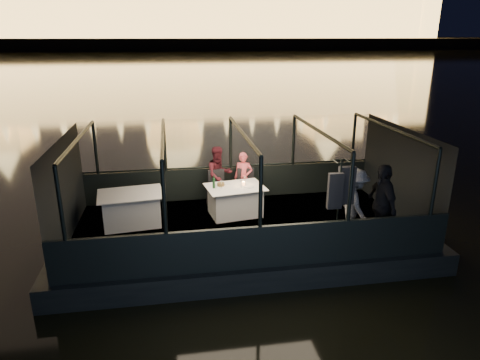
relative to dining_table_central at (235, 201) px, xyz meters
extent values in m
plane|color=black|center=(0.07, 79.27, -0.89)|extent=(500.00, 500.00, 0.00)
cube|color=black|center=(0.07, -0.73, -0.89)|extent=(8.60, 4.40, 1.00)
cube|color=black|center=(0.07, -0.73, -0.41)|extent=(8.00, 4.00, 0.04)
cube|color=black|center=(0.07, 1.27, 0.06)|extent=(8.00, 0.08, 0.90)
cube|color=black|center=(0.07, -2.73, 0.06)|extent=(8.00, 0.08, 0.90)
cube|color=#423D33|center=(0.07, 209.27, 0.11)|extent=(400.00, 140.00, 6.00)
cube|color=silver|center=(0.00, 0.00, 0.00)|extent=(1.59, 1.26, 0.77)
cube|color=silver|center=(-2.59, -0.18, 0.00)|extent=(1.65, 1.28, 0.81)
cube|color=black|center=(-0.40, 0.61, 0.06)|extent=(0.55, 0.55, 0.98)
cube|color=black|center=(0.42, 0.63, 0.06)|extent=(0.47, 0.47, 0.97)
imported|color=#E6535C|center=(0.36, 0.88, 0.36)|extent=(0.59, 0.48, 1.40)
imported|color=#411219|center=(-0.31, 0.92, 0.36)|extent=(0.92, 0.81, 1.59)
imported|color=silver|center=(2.45, -1.72, 0.47)|extent=(0.62, 1.08, 1.65)
imported|color=black|center=(2.89, -2.13, 0.47)|extent=(0.48, 1.10, 1.85)
cylinder|color=#133418|center=(-0.54, -0.01, 0.53)|extent=(0.09, 0.09, 0.33)
cylinder|color=brown|center=(-0.35, 0.13, 0.42)|extent=(0.22, 0.22, 0.08)
cylinder|color=orange|center=(0.23, 0.10, 0.42)|extent=(0.08, 0.08, 0.09)
cylinder|color=silver|center=(0.34, -0.07, 0.39)|extent=(0.27, 0.27, 0.02)
cylinder|color=white|center=(-0.19, 0.32, 0.39)|extent=(0.31, 0.31, 0.02)
camera|label=1|loc=(-1.54, -10.12, 4.02)|focal=32.00mm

